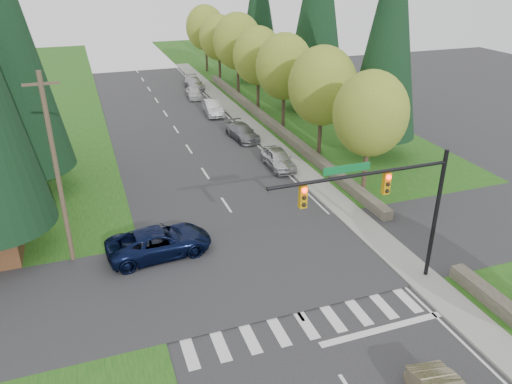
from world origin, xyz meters
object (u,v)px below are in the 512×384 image
parked_car_c (213,108)px  parked_car_b (242,132)px  parked_car_e (194,83)px  parked_car_a (278,159)px  parked_car_d (194,93)px  suv_navy (159,242)px

parked_car_c → parked_car_b: bearing=-81.9°
parked_car_b → parked_car_e: 19.54m
parked_car_a → parked_car_e: bearing=91.9°
parked_car_b → parked_car_d: parked_car_b is taller
suv_navy → parked_car_e: suv_navy is taller
parked_car_e → parked_car_c: bearing=-92.7°
parked_car_a → parked_car_b: (-0.53, 7.13, -0.08)m
suv_navy → parked_car_e: 37.37m
parked_car_b → parked_car_d: 15.10m
suv_navy → parked_car_b: bearing=-36.5°
suv_navy → parked_car_c: size_ratio=1.25×
parked_car_a → parked_car_c: 15.29m
parked_car_b → parked_car_d: (-0.80, 15.08, -0.01)m
parked_car_d → suv_navy: bearing=-101.6°
suv_navy → parked_car_e: bearing=-21.0°
parked_car_c → parked_car_d: (-0.33, 6.95, -0.09)m
suv_navy → parked_car_d: bearing=-21.4°
suv_navy → parked_car_d: (9.24, 31.47, -0.13)m
parked_car_c → parked_car_d: size_ratio=1.18×
parked_car_c → parked_car_d: 6.96m
parked_car_d → parked_car_e: 4.58m
suv_navy → parked_car_c: suv_navy is taller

